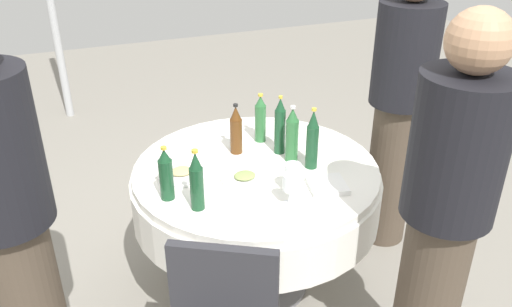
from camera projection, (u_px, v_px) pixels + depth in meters
ground_plane at (256, 282)px, 2.93m from camera, size 10.00×10.00×0.00m
dining_table at (256, 193)px, 2.66m from camera, size 1.23×1.23×0.74m
bottle_green_east at (292, 136)px, 2.58m from camera, size 0.06×0.06×0.29m
bottle_dark_green_north at (312, 140)px, 2.52m from camera, size 0.06×0.06×0.31m
bottle_green_mid at (260, 119)px, 2.78m from camera, size 0.06×0.06×0.27m
bottle_dark_green_left at (280, 127)px, 2.65m from camera, size 0.06×0.06×0.31m
bottle_dark_green_right at (197, 182)px, 2.20m from camera, size 0.06×0.06×0.28m
bottle_brown_south at (236, 130)px, 2.66m from camera, size 0.06×0.06×0.27m
bottle_dark_green_west at (166, 175)px, 2.28m from camera, size 0.06×0.06×0.26m
wine_glass_left at (290, 184)px, 2.24m from camera, size 0.06×0.06×0.15m
wine_glass_right at (293, 172)px, 2.34m from camera, size 0.08×0.08×0.14m
plate_far at (245, 178)px, 2.46m from camera, size 0.23×0.23×0.04m
plate_front at (182, 174)px, 2.50m from camera, size 0.23×0.23×0.04m
plate_inner at (188, 145)px, 2.77m from camera, size 0.23×0.23×0.02m
folded_napkin at (327, 185)px, 2.41m from camera, size 0.20×0.20×0.02m
person_east at (444, 218)px, 1.98m from camera, size 0.34×0.34×1.65m
person_north at (399, 105)px, 2.91m from camera, size 0.34×0.34×1.67m
person_mid at (9, 225)px, 1.90m from camera, size 0.34×0.34×1.69m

